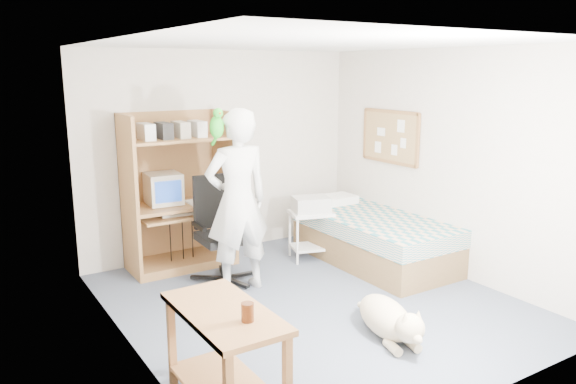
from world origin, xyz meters
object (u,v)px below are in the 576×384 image
(printer_cart, at_px, (311,227))
(office_chair, at_px, (221,245))
(bed, at_px, (373,238))
(dog, at_px, (389,319))
(person, at_px, (237,201))
(computer_hutch, at_px, (178,197))
(side_desk, at_px, (225,346))

(printer_cart, bearing_deg, office_chair, -159.59)
(bed, relative_size, dog, 1.92)
(person, height_order, printer_cart, person)
(office_chair, bearing_deg, person, -78.96)
(computer_hutch, xyz_separation_m, person, (0.24, -1.02, 0.13))
(bed, height_order, side_desk, side_desk)
(bed, height_order, dog, bed)
(side_desk, relative_size, office_chair, 0.88)
(person, bearing_deg, dog, 111.35)
(person, bearing_deg, printer_cart, -159.64)
(side_desk, height_order, office_chair, office_chair)
(bed, xyz_separation_m, office_chair, (-1.80, 0.42, 0.12))
(office_chair, distance_m, person, 0.63)
(bed, xyz_separation_m, side_desk, (-2.85, -1.82, 0.21))
(side_desk, bearing_deg, office_chair, 64.89)
(dog, bearing_deg, bed, 66.51)
(computer_hutch, relative_size, bed, 0.89)
(dog, height_order, printer_cart, printer_cart)
(printer_cart, bearing_deg, computer_hutch, 173.22)
(computer_hutch, relative_size, person, 0.95)
(computer_hutch, xyz_separation_m, bed, (2.00, -1.12, -0.53))
(office_chair, height_order, dog, office_chair)
(office_chair, height_order, person, person)
(bed, bearing_deg, computer_hutch, 150.71)
(side_desk, bearing_deg, printer_cart, 45.31)
(computer_hutch, relative_size, dog, 1.71)
(computer_hutch, height_order, office_chair, computer_hutch)
(bed, height_order, printer_cart, bed)
(side_desk, distance_m, person, 2.26)
(side_desk, height_order, printer_cart, side_desk)
(dog, bearing_deg, computer_hutch, 120.27)
(computer_hutch, distance_m, person, 1.05)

